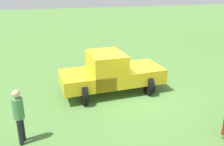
% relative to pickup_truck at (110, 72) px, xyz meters
% --- Properties ---
extents(ground_plane, '(80.00, 80.00, 0.00)m').
position_rel_pickup_truck_xyz_m(ground_plane, '(-0.66, -0.94, -0.96)').
color(ground_plane, '#54843D').
extents(pickup_truck, '(2.51, 4.60, 1.84)m').
position_rel_pickup_truck_xyz_m(pickup_truck, '(0.00, 0.00, 0.00)').
color(pickup_truck, black).
rests_on(pickup_truck, ground_plane).
extents(person_bystander, '(0.39, 0.39, 1.78)m').
position_rel_pickup_truck_xyz_m(person_bystander, '(-2.86, 3.57, 0.05)').
color(person_bystander, black).
rests_on(person_bystander, ground_plane).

